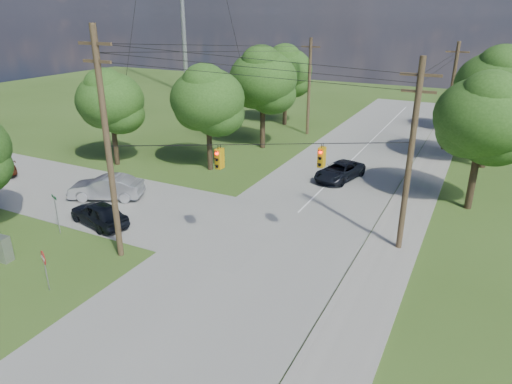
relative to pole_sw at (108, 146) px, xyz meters
The scene contains 23 objects.
ground 7.75m from the pole_sw, ahead, with size 140.00×140.00×0.00m, color #33501A.
main_road 10.16m from the pole_sw, 34.88° to the left, with size 10.00×100.00×0.03m, color gray.
cross_road 19.30m from the pole_sw, 162.16° to the left, with size 48.00×9.00×0.03m, color gray.
sidewalk_east 15.37m from the pole_sw, 19.08° to the left, with size 2.60×100.00×0.12m, color gray.
pole_sw is the anchor object (origin of this frame).
pole_ne 15.51m from the pole_sw, 29.38° to the left, with size 2.00×0.32×10.50m.
pole_north_e 32.55m from the pole_sw, 65.48° to the left, with size 2.00×0.32×10.00m.
pole_north_w 29.62m from the pole_sw, 90.77° to the left, with size 2.00×0.32×10.00m.
power_lines 13.04m from the pole_sw, 61.30° to the left, with size 13.93×29.62×4.93m.
traffic_signals 8.24m from the pole_sw, 29.38° to the left, with size 4.91×3.27×1.05m.
tree_w_near 14.99m from the pole_sw, 103.11° to the left, with size 6.00×6.00×8.40m.
tree_w_mid 22.73m from the pole_sw, 96.06° to the left, with size 6.40×6.40×9.22m.
tree_w_far 32.90m from the pole_sw, 97.69° to the left, with size 6.00×6.00×8.73m.
tree_e_near 22.78m from the pole_sw, 43.22° to the left, with size 6.20×6.20×8.81m.
tree_e_mid 30.79m from the pole_sw, 56.26° to the left, with size 6.60×6.60×9.64m.
tree_e_far 40.90m from the pole_sw, 66.82° to the left, with size 5.80×5.80×8.32m.
tree_cross_n 16.64m from the pole_sw, 133.29° to the left, with size 5.60×5.60×7.91m.
car_cross_dark 7.01m from the pole_sw, 148.66° to the left, with size 1.80×4.47×1.52m, color black.
car_cross_silver 10.15m from the pole_sw, 138.51° to the left, with size 1.79×5.13×1.69m, color #A4A5AB.
car_main_north 19.29m from the pole_sw, 67.40° to the left, with size 2.28×4.94×1.37m, color black.
control_cabinet 8.21m from the pole_sw, 147.01° to the right, with size 0.79×0.57×1.43m, color #999C9F.
do_not_enter_sign 6.30m from the pole_sw, 99.44° to the right, with size 0.65×0.32×2.12m.
street_name_sign 6.91m from the pole_sw, behind, with size 0.70×0.30×2.46m.
Camera 1 is at (12.01, -15.90, 12.50)m, focal length 32.00 mm.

